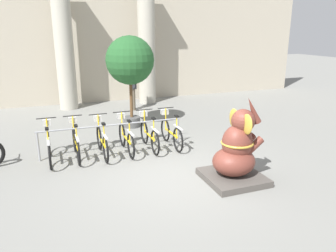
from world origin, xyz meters
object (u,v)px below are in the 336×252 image
Objects in this scene: bicycle_4 at (149,134)px; elephant_statue at (236,153)px; bicycle_5 at (171,132)px; bicycle_2 at (102,140)px; bicycle_3 at (126,137)px; potted_tree at (130,62)px; person_pedestrian at (133,83)px; bicycle_1 at (76,142)px; bicycle_0 at (49,146)px.

elephant_statue reaches higher than bicycle_4.
bicycle_2 is at bearing -178.19° from bicycle_5.
potted_tree is (0.74, 2.27, 1.75)m from bicycle_3.
person_pedestrian is (2.06, 4.64, 0.68)m from bicycle_2.
bicycle_4 is 0.93× the size of person_pedestrian.
bicycle_2 is (0.65, -0.07, 0.00)m from bicycle_1.
bicycle_4 is at bearing 2.74° from bicycle_2.
bicycle_0 is 1.94m from bicycle_3.
bicycle_1 is 5.35m from person_pedestrian.
person_pedestrian is (0.76, 4.58, 0.68)m from bicycle_4.
bicycle_3 is 1.00× the size of bicycle_4.
bicycle_4 is (1.29, 0.06, 0.00)m from bicycle_2.
bicycle_0 is 1.00× the size of bicycle_5.
bicycle_3 is 1.00× the size of bicycle_5.
bicycle_1 is 0.56× the size of potted_tree.
person_pedestrian is (2.70, 4.57, 0.68)m from bicycle_1.
bicycle_2 and bicycle_4 have the same top height.
bicycle_4 is at bearing 114.56° from elephant_statue.
person_pedestrian is 2.65m from potted_tree.
bicycle_3 is 0.56× the size of potted_tree.
bicycle_1 and bicycle_4 have the same top height.
potted_tree reaches higher than bicycle_0.
potted_tree is at bearing 103.91° from bicycle_5.
bicycle_2 is 0.93× the size of person_pedestrian.
bicycle_1 is 4.04m from elephant_statue.
bicycle_5 is at bearing 0.98° from bicycle_3.
bicycle_0 is 0.90× the size of elephant_statue.
bicycle_3 is 0.65m from bicycle_4.
elephant_statue is 7.16m from person_pedestrian.
bicycle_5 is 2.62m from elephant_statue.
potted_tree reaches higher than elephant_statue.
bicycle_0 is 1.00× the size of bicycle_3.
bicycle_5 is (2.59, -0.01, 0.00)m from bicycle_1.
person_pedestrian is at bearing 73.90° from potted_tree.
bicycle_3 is at bearing 3.47° from bicycle_2.
elephant_statue is 1.04× the size of person_pedestrian.
elephant_statue reaches higher than bicycle_5.
bicycle_2 is at bearing -176.53° from bicycle_3.
bicycle_5 is 4.63m from person_pedestrian.
elephant_statue reaches higher than bicycle_2.
potted_tree reaches higher than bicycle_4.
bicycle_5 is 0.56× the size of potted_tree.
bicycle_5 is 2.90m from potted_tree.
bicycle_0 and bicycle_2 have the same top height.
bicycle_1 is 0.90× the size of elephant_statue.
bicycle_2 and bicycle_5 have the same top height.
bicycle_4 is at bearing -99.46° from person_pedestrian.
bicycle_0 and bicycle_4 have the same top height.
potted_tree reaches higher than bicycle_1.
elephant_statue is 0.62× the size of potted_tree.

